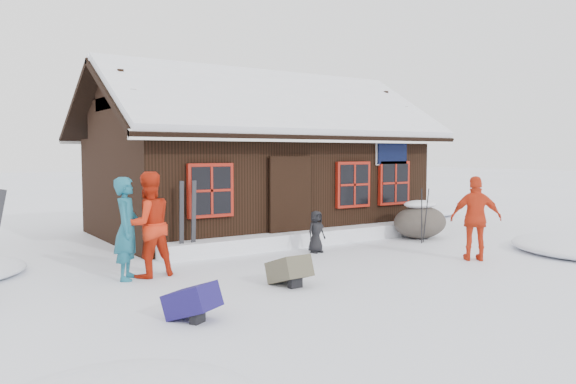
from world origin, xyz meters
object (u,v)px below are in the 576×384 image
object	(u,v)px
skier_teal	(127,228)
backpack_blue	(192,307)
boulder	(420,221)
ski_poles	(424,216)
skier_orange_left	(148,224)
skier_orange_right	(476,218)
skier_crouched	(316,232)
backpack_olive	(289,275)

from	to	relation	value
skier_teal	backpack_blue	bearing A→B (deg)	-151.10
boulder	ski_poles	size ratio (longest dim) A/B	1.10
skier_teal	backpack_blue	world-z (taller)	skier_teal
skier_orange_left	boulder	xyz separation A→B (m)	(7.19, 0.49, -0.47)
skier_orange_right	skier_orange_left	bearing A→B (deg)	19.35
skier_orange_right	boulder	size ratio (longest dim) A/B	1.14
skier_teal	skier_crouched	distance (m)	4.21
skier_orange_right	skier_crouched	world-z (taller)	skier_orange_right
ski_poles	backpack_olive	bearing A→B (deg)	-160.12
skier_orange_left	backpack_blue	bearing A→B (deg)	75.67
backpack_blue	backpack_olive	bearing A→B (deg)	-6.67
backpack_blue	skier_orange_right	bearing A→B (deg)	-24.00
skier_teal	boulder	size ratio (longest dim) A/B	1.18
skier_orange_left	skier_orange_right	bearing A→B (deg)	154.08
skier_teal	backpack_olive	xyz separation A→B (m)	(2.02, -1.88, -0.69)
backpack_blue	backpack_olive	xyz separation A→B (m)	(2.07, 0.86, 0.01)
boulder	ski_poles	xyz separation A→B (m)	(-0.45, -0.54, 0.19)
boulder	skier_orange_right	bearing A→B (deg)	-115.46
backpack_olive	boulder	bearing A→B (deg)	21.37
skier_crouched	ski_poles	world-z (taller)	ski_poles
ski_poles	skier_teal	bearing A→B (deg)	179.64
skier_crouched	ski_poles	distance (m)	2.95
skier_teal	boulder	bearing A→B (deg)	-56.46
boulder	backpack_olive	xyz separation A→B (m)	(-5.53, -2.37, -0.26)
skier_crouched	ski_poles	bearing A→B (deg)	-14.16
skier_orange_left	skier_orange_right	distance (m)	6.31
skier_teal	backpack_olive	world-z (taller)	skier_teal
skier_orange_left	backpack_olive	size ratio (longest dim) A/B	2.80
skier_orange_left	backpack_olive	xyz separation A→B (m)	(1.66, -1.88, -0.73)
skier_orange_right	ski_poles	bearing A→B (deg)	-71.65
skier_teal	skier_orange_left	bearing A→B (deg)	-59.99
skier_orange_left	skier_crouched	xyz separation A→B (m)	(3.81, 0.30, -0.46)
skier_crouched	boulder	distance (m)	3.38
boulder	backpack_olive	bearing A→B (deg)	-156.77
ski_poles	boulder	bearing A→B (deg)	50.15
skier_orange_left	skier_orange_right	world-z (taller)	skier_orange_left
skier_orange_left	skier_teal	bearing A→B (deg)	-5.65
skier_orange_left	ski_poles	distance (m)	6.74
backpack_blue	skier_orange_left	bearing A→B (deg)	52.33
skier_teal	backpack_olive	distance (m)	2.85
boulder	backpack_olive	size ratio (longest dim) A/B	2.27
skier_teal	ski_poles	bearing A→B (deg)	-60.54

